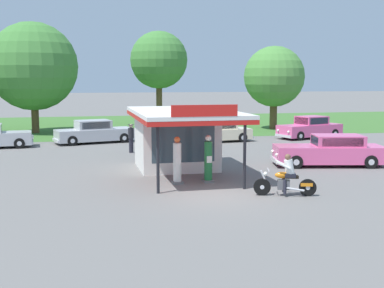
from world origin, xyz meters
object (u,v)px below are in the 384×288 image
Objects in this scene: gas_pump_nearside at (177,162)px; parked_car_back_row_centre_left at (216,132)px; motorcycle_with_rider at (286,179)px; parked_car_back_row_far_left at (95,132)px; parked_car_second_row_spare at (310,128)px; bystander_admiring_sedan at (131,137)px; gas_pump_offside at (208,161)px; featured_classic_sedan at (330,151)px.

parked_car_back_row_centre_left is (5.36, 13.11, -0.22)m from gas_pump_nearside.
gas_pump_nearside is 14.16m from parked_car_back_row_centre_left.
gas_pump_nearside is at bearing 139.15° from motorcycle_with_rider.
gas_pump_nearside reaches higher than parked_car_back_row_far_left.
bystander_admiring_sedan is at bearing -161.85° from parked_car_second_row_spare.
bystander_admiring_sedan reaches higher than parked_car_back_row_centre_left.
parked_car_second_row_spare is 15.68m from parked_car_back_row_far_left.
gas_pump_offside is 0.38× the size of parked_car_back_row_centre_left.
featured_classic_sedan is (4.82, 5.59, 0.07)m from motorcycle_with_rider.
featured_classic_sedan is 10.98m from parked_car_back_row_centre_left.
gas_pump_offside is 0.35× the size of featured_classic_sedan.
parked_car_back_row_far_left is at bearing 177.43° from parked_car_second_row_spare.
parked_car_back_row_centre_left is 7.42m from bystander_admiring_sedan.
parked_car_second_row_spare reaches higher than parked_car_back_row_centre_left.
parked_car_back_row_centre_left is (8.28, -1.32, -0.03)m from parked_car_back_row_far_left.
parked_car_second_row_spare is at bearing 18.15° from bystander_admiring_sedan.
gas_pump_nearside reaches higher than featured_classic_sedan.
gas_pump_offside reaches higher than gas_pump_nearside.
parked_car_second_row_spare is at bearing 4.76° from parked_car_back_row_centre_left.
parked_car_second_row_spare is (9.22, 16.77, 0.08)m from motorcycle_with_rider.
motorcycle_with_rider is 7.39m from featured_classic_sedan.
motorcycle_with_rider is at bearing -69.94° from bystander_admiring_sedan.
gas_pump_offside reaches higher than parked_car_back_row_far_left.
gas_pump_offside reaches higher than bystander_admiring_sedan.
bystander_admiring_sedan is at bearing -148.48° from parked_car_back_row_centre_left.
gas_pump_offside is at bearing 125.73° from motorcycle_with_rider.
parked_car_second_row_spare is 0.95× the size of parked_car_back_row_far_left.
gas_pump_nearside is 0.35× the size of parked_car_back_row_far_left.
parked_car_back_row_far_left is at bearing 110.24° from motorcycle_with_rider.
gas_pump_offside is 13.72m from parked_car_back_row_centre_left.
parked_car_second_row_spare reaches higher than featured_classic_sedan.
featured_classic_sedan is at bearing -46.52° from parked_car_back_row_far_left.
gas_pump_nearside is 18.73m from parked_car_second_row_spare.
motorcycle_with_rider is at bearing -118.80° from parked_car_second_row_spare.
motorcycle_with_rider is 18.62m from parked_car_back_row_far_left.
parked_car_back_row_far_left is at bearing 106.42° from gas_pump_offside.
featured_classic_sedan is at bearing -35.70° from bystander_admiring_sedan.
parked_car_back_row_centre_left is 3.08× the size of bystander_admiring_sedan.
gas_pump_nearside is at bearing -78.56° from parked_car_back_row_far_left.
bystander_admiring_sedan reaches higher than parked_car_back_row_far_left.
motorcycle_with_rider is 13.08m from bystander_admiring_sedan.
parked_car_back_row_far_left is at bearing 110.66° from bystander_admiring_sedan.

